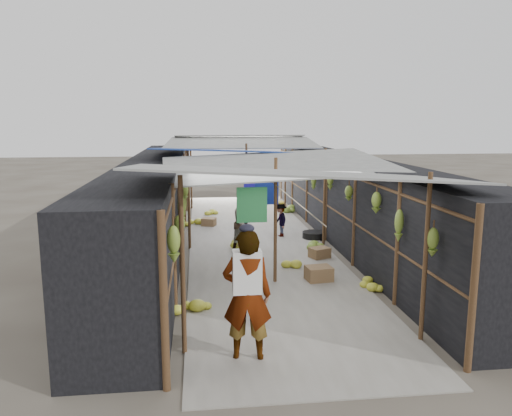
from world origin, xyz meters
name	(u,v)px	position (x,y,z in m)	size (l,w,h in m)	color
ground	(306,346)	(0.00, 0.00, 0.00)	(80.00, 80.00, 0.00)	#6B6356
aisle_slab	(256,242)	(0.00, 6.50, 0.01)	(3.60, 16.00, 0.02)	#9E998E
stall_left	(155,203)	(-2.70, 6.50, 1.15)	(1.40, 15.00, 2.30)	black
stall_right	(351,199)	(2.70, 6.50, 1.15)	(1.40, 15.00, 2.30)	black
crate_near	(319,274)	(0.93, 2.97, 0.16)	(0.52, 0.42, 0.31)	olive
crate_mid	(320,253)	(1.36, 4.67, 0.13)	(0.45, 0.36, 0.27)	olive
crate_back	(209,222)	(-1.23, 8.74, 0.13)	(0.42, 0.34, 0.26)	olive
black_basin	(314,235)	(1.70, 6.70, 0.10)	(0.66, 0.66, 0.20)	black
vendor_elderly	(247,295)	(-0.91, -0.27, 0.94)	(0.69, 0.45, 1.88)	white
shopper_blue	(245,223)	(-0.40, 5.43, 0.77)	(0.75, 0.58, 1.54)	navy
vendor_seated	(280,220)	(0.78, 7.02, 0.50)	(0.64, 0.37, 0.99)	#433F3A
market_canopy	(255,154)	(0.02, 6.83, 2.41)	(5.62, 15.20, 2.77)	brown
hanging_bananas	(256,184)	(0.00, 6.30, 1.65)	(3.96, 13.91, 0.81)	olive
floor_bananas	(256,235)	(0.03, 6.62, 0.16)	(4.02, 9.84, 0.36)	olive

